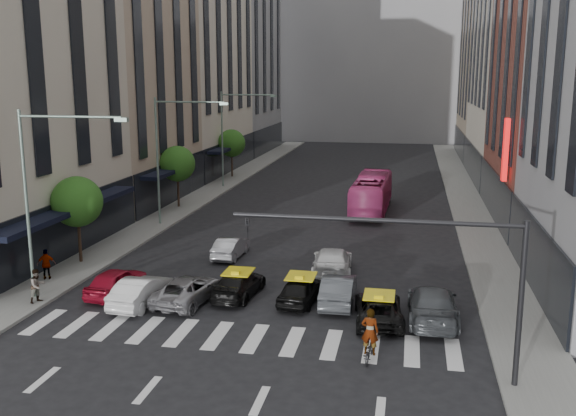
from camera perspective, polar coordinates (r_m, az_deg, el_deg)
The scene contains 32 objects.
ground at distance 25.94m, azimuth -5.09°, elevation -12.66°, with size 160.00×160.00×0.00m, color black.
sidewalk_left at distance 56.71m, azimuth -7.99°, elevation 0.87°, with size 3.00×96.00×0.15m, color slate.
sidewalk_right at distance 53.95m, azimuth 15.82°, elevation -0.03°, with size 3.00×96.00×0.15m, color slate.
building_left_b at distance 55.92m, azimuth -14.50°, elevation 12.75°, with size 8.00×16.00×24.00m, color tan.
building_left_c at distance 72.99m, azimuth -8.48°, elevation 17.40°, with size 8.00×20.00×36.00m, color beige.
building_left_d at distance 90.90m, azimuth -4.35°, elevation 14.47°, with size 8.00×18.00×30.00m, color gray.
building_right_b at distance 50.79m, azimuth 23.30°, elevation 13.45°, with size 8.00×18.00×26.00m, color brown.
building_right_d at distance 88.34m, azimuth 18.10°, elevation 13.36°, with size 8.00×18.00×28.00m, color tan.
building_far at distance 108.12m, azimuth 7.61°, elevation 15.56°, with size 30.00×10.00×36.00m, color gray.
tree_near at distance 38.17m, azimuth -18.24°, elevation 0.53°, with size 2.88×2.88×4.95m.
tree_mid at distance 52.52m, azimuth -9.81°, elevation 3.90°, with size 2.88×2.88×4.95m.
tree_far at distance 67.61m, azimuth -5.04°, elevation 5.76°, with size 2.88×2.88×4.95m.
streetlamp_near at distance 31.82m, azimuth -20.93°, elevation 2.32°, with size 5.38×0.25×9.00m.
streetlamp_mid at distance 46.06m, azimuth -10.48°, elevation 5.61°, with size 5.38×0.25×9.00m.
streetlamp_far at distance 61.18m, azimuth -5.03°, elevation 7.24°, with size 5.38×0.25×9.00m.
traffic_signal at distance 22.57m, azimuth 13.15°, elevation -4.58°, with size 10.10×0.20×6.00m.
liberty_sign at distance 43.34m, azimuth 18.78°, elevation 4.92°, with size 0.30×0.70×4.00m.
car_red at distance 32.98m, azimuth -15.01°, elevation -6.33°, with size 1.62×4.02×1.37m, color maroon.
car_white_front at distance 31.29m, azimuth -12.92°, elevation -7.20°, with size 1.46×4.19×1.38m, color silver.
car_silver at distance 31.23m, azimuth -8.92°, elevation -7.19°, with size 2.10×4.56×1.27m, color gray.
taxi_left at distance 31.73m, azimuth -4.42°, elevation -6.78°, with size 1.75×4.32×1.25m, color black.
taxi_center at distance 30.80m, azimuth 1.17°, elevation -7.28°, with size 1.55×3.84×1.31m, color black.
car_grey_mid at distance 30.76m, azimuth 4.51°, elevation -7.24°, with size 1.49×4.27×1.41m, color #404448.
taxi_right at distance 28.82m, azimuth 8.07°, elevation -8.86°, with size 2.02×4.38×1.22m, color black.
car_grey_curb at distance 29.34m, azimuth 12.74°, elevation -8.34°, with size 2.14×5.26×1.53m, color #42464A.
car_row2_left at distance 38.40m, azimuth -5.11°, elevation -3.49°, with size 1.32×3.77×1.24m, color #9FA0A5.
car_row2_right at distance 35.02m, azimuth 3.95°, elevation -4.78°, with size 2.08×5.12×1.49m, color silver.
bus at distance 51.13m, azimuth 7.44°, elevation 1.28°, with size 2.47×10.57×2.94m, color #BA3674.
motorcycle at distance 25.22m, azimuth 7.25°, elevation -12.37°, with size 0.57×1.64×0.86m, color black.
rider at distance 24.70m, azimuth 7.33°, elevation -9.51°, with size 0.67×0.44×1.84m, color gray.
pedestrian_near at distance 32.62m, azimuth -21.39°, elevation -6.45°, with size 0.79×0.61×1.62m, color gray.
pedestrian_far at distance 36.03m, azimuth -20.68°, elevation -4.70°, with size 0.95×0.39×1.62m, color gray.
Camera 1 is at (6.64, -22.67, 10.72)m, focal length 40.00 mm.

